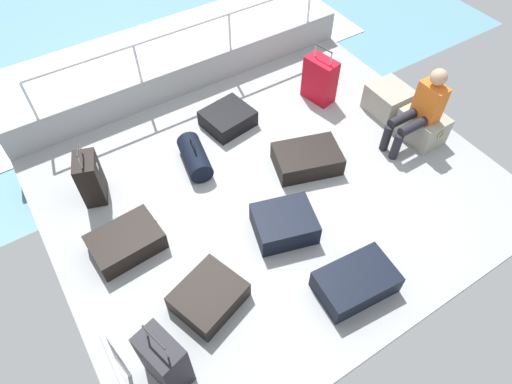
% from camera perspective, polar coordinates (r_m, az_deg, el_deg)
% --- Properties ---
extents(ground_plane, '(4.40, 5.20, 0.06)m').
position_cam_1_polar(ground_plane, '(5.51, 2.25, 0.59)').
color(ground_plane, '#939699').
extents(gunwale_port, '(0.06, 5.20, 0.45)m').
position_cam_1_polar(gunwale_port, '(6.73, -8.39, 14.08)').
color(gunwale_port, '#939699').
rests_on(gunwale_port, ground_plane).
extents(railing_port, '(0.04, 4.20, 1.02)m').
position_cam_1_polar(railing_port, '(6.42, -8.98, 18.05)').
color(railing_port, silver).
rests_on(railing_port, ground_plane).
extents(sea_wake, '(12.00, 12.00, 0.01)m').
position_cam_1_polar(sea_wake, '(8.15, -12.68, 15.78)').
color(sea_wake, '#598C9E').
rests_on(sea_wake, ground_plane).
extents(cargo_crate_0, '(0.57, 0.49, 0.38)m').
position_cam_1_polar(cargo_crate_0, '(6.59, 16.42, 11.13)').
color(cargo_crate_0, gray).
rests_on(cargo_crate_0, ground_plane).
extents(cargo_crate_1, '(0.60, 0.43, 0.39)m').
position_cam_1_polar(cargo_crate_1, '(6.32, 20.31, 7.83)').
color(cargo_crate_1, gray).
rests_on(cargo_crate_1, ground_plane).
extents(passenger_seated, '(0.34, 0.66, 1.09)m').
position_cam_1_polar(passenger_seated, '(5.96, 20.11, 9.87)').
color(passenger_seated, orange).
rests_on(passenger_seated, ground_plane).
extents(suitcase_0, '(0.76, 0.92, 0.25)m').
position_cam_1_polar(suitcase_0, '(5.64, 6.48, 4.19)').
color(suitcase_0, black).
rests_on(suitcase_0, ground_plane).
extents(suitcase_1, '(0.47, 0.35, 0.87)m').
position_cam_1_polar(suitcase_1, '(4.15, -11.52, -20.15)').
color(suitcase_1, black).
rests_on(suitcase_1, ground_plane).
extents(suitcase_2, '(0.63, 0.69, 0.23)m').
position_cam_1_polar(suitcase_2, '(6.17, -3.59, 9.29)').
color(suitcase_2, black).
rests_on(suitcase_2, ground_plane).
extents(suitcase_3, '(0.73, 0.79, 0.22)m').
position_cam_1_polar(suitcase_3, '(4.58, -6.01, -13.00)').
color(suitcase_3, black).
rests_on(suitcase_3, ground_plane).
extents(suitcase_4, '(0.43, 0.35, 0.80)m').
position_cam_1_polar(suitcase_4, '(5.49, -20.22, 1.61)').
color(suitcase_4, black).
rests_on(suitcase_4, ground_plane).
extents(suitcase_5, '(0.71, 0.78, 0.28)m').
position_cam_1_polar(suitcase_5, '(4.98, 3.59, -4.03)').
color(suitcase_5, black).
rests_on(suitcase_5, ground_plane).
extents(suitcase_6, '(0.57, 0.83, 0.25)m').
position_cam_1_polar(suitcase_6, '(4.72, 12.51, -11.05)').
color(suitcase_6, black).
rests_on(suitcase_6, ground_plane).
extents(suitcase_7, '(0.49, 0.34, 0.83)m').
position_cam_1_polar(suitcase_7, '(6.53, 8.07, 13.90)').
color(suitcase_7, '#B70C1E').
rests_on(suitcase_7, ground_plane).
extents(suitcase_8, '(0.56, 0.76, 0.24)m').
position_cam_1_polar(suitcase_8, '(5.05, -16.12, -6.08)').
color(suitcase_8, black).
rests_on(suitcase_8, ground_plane).
extents(duffel_bag, '(0.68, 0.41, 0.42)m').
position_cam_1_polar(duffel_bag, '(5.65, -7.76, 4.41)').
color(duffel_bag, black).
rests_on(duffel_bag, ground_plane).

